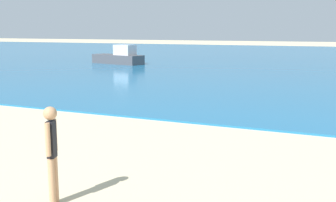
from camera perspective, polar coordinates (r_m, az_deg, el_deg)
The scene contains 3 objects.
water at distance 41.24m, azimuth 18.81°, elevation 5.59°, with size 160.00×60.00×0.06m, color #1E6B9E.
person_standing at distance 6.62m, azimuth -15.75°, elevation -6.49°, with size 0.21×0.34×1.56m.
boat_near at distance 32.72m, azimuth -6.76°, elevation 6.03°, with size 4.62×2.44×1.50m.
Camera 1 is at (3.60, 0.39, 2.71)m, focal length 44.10 mm.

